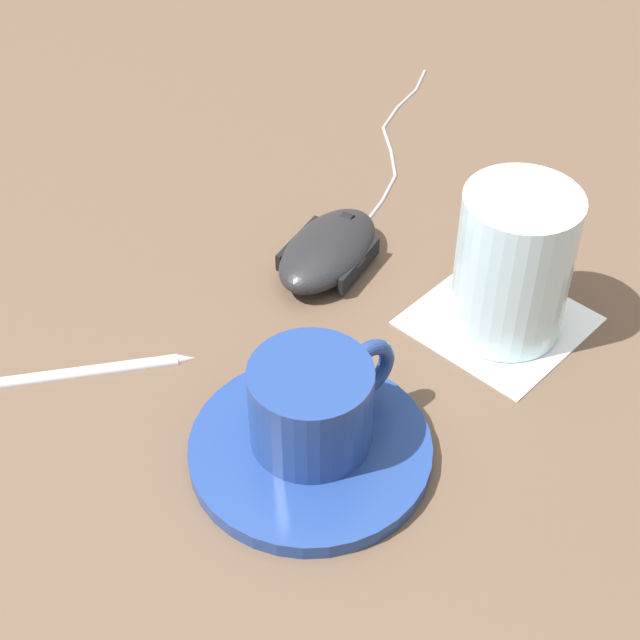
{
  "coord_description": "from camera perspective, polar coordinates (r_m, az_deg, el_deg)",
  "views": [
    {
      "loc": [
        0.39,
        0.25,
        0.48
      ],
      "look_at": [
        -0.0,
        -0.04,
        0.03
      ],
      "focal_mm": 55.0,
      "sensor_mm": 36.0,
      "label": 1
    }
  ],
  "objects": [
    {
      "name": "ground_plane",
      "position": [
        0.67,
        2.41,
        -3.14
      ],
      "size": [
        3.0,
        3.0,
        0.0
      ],
      "primitive_type": "plane",
      "color": "brown"
    },
    {
      "name": "saucer",
      "position": [
        0.62,
        -0.57,
        -7.55
      ],
      "size": [
        0.15,
        0.15,
        0.01
      ],
      "primitive_type": "cylinder",
      "color": "navy",
      "rests_on": "ground"
    },
    {
      "name": "coffee_cup",
      "position": [
        0.6,
        -0.36,
        -4.86
      ],
      "size": [
        0.1,
        0.08,
        0.06
      ],
      "color": "navy",
      "rests_on": "saucer"
    },
    {
      "name": "computer_mouse",
      "position": [
        0.75,
        0.48,
        4.09
      ],
      "size": [
        0.11,
        0.07,
        0.03
      ],
      "color": "black",
      "rests_on": "ground"
    },
    {
      "name": "mouse_cable",
      "position": [
        0.9,
        4.4,
        10.46
      ],
      "size": [
        0.25,
        0.1,
        0.0
      ],
      "color": "gray",
      "rests_on": "ground"
    },
    {
      "name": "napkin_under_glass",
      "position": [
        0.72,
        10.34,
        -0.01
      ],
      "size": [
        0.13,
        0.13,
        0.0
      ],
      "primitive_type": "cube",
      "rotation": [
        0.0,
        0.0,
        -0.12
      ],
      "color": "white",
      "rests_on": "ground"
    },
    {
      "name": "drinking_glass",
      "position": [
        0.68,
        11.18,
        3.22
      ],
      "size": [
        0.08,
        0.08,
        0.11
      ],
      "primitive_type": "cylinder",
      "color": "silver",
      "rests_on": "napkin_under_glass"
    },
    {
      "name": "pen",
      "position": [
        0.69,
        -13.47,
        -2.72
      ],
      "size": [
        0.11,
        0.11,
        0.01
      ],
      "color": "silver",
      "rests_on": "ground"
    }
  ]
}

